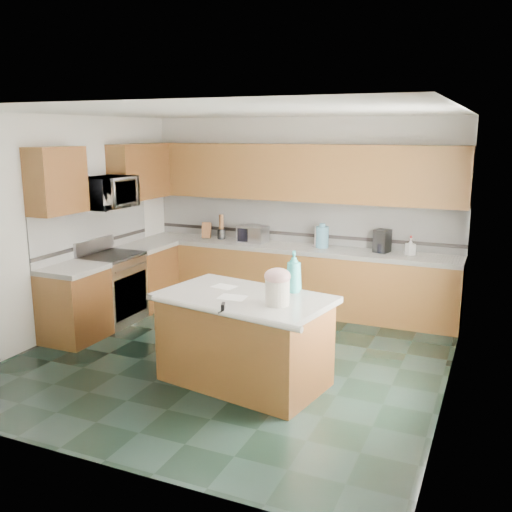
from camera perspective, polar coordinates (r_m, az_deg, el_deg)
The scene contains 52 objects.
floor at distance 6.55m, azimuth -2.47°, elevation -10.11°, with size 4.60×4.60×0.00m, color black.
ceiling at distance 6.06m, azimuth -2.71°, elevation 14.22°, with size 4.60×4.60×0.00m, color white.
wall_back at distance 8.28m, azimuth 4.51°, elevation 4.32°, with size 4.60×0.04×2.70m, color white.
wall_front at distance 4.26m, azimuth -16.46°, elevation -3.86°, with size 4.60×0.04×2.70m, color white.
wall_left at distance 7.46m, azimuth -18.81°, elevation 2.82°, with size 0.04×4.60×2.70m, color white.
wall_right at distance 5.56m, azimuth 19.42°, elevation -0.31°, with size 0.04×4.60×2.70m, color white.
back_base_cab at distance 8.16m, azimuth 3.67°, elevation -2.37°, with size 4.60×0.60×0.86m, color black.
back_countertop at distance 8.06m, azimuth 3.71°, elevation 0.80°, with size 4.60×0.64×0.06m, color white.
back_upper_cab at distance 8.04m, azimuth 4.15°, elevation 8.32°, with size 4.60×0.33×0.78m, color black.
back_backsplash at distance 8.27m, azimuth 4.42°, elevation 3.51°, with size 4.60×0.02×0.63m, color silver.
back_accent_band at distance 8.29m, azimuth 4.39°, elevation 2.17°, with size 4.60×0.01×0.05m, color black.
left_base_cab_rear at distance 8.44m, azimuth -10.90°, elevation -2.07°, with size 0.60×0.82×0.86m, color black.
left_counter_rear at distance 8.34m, azimuth -11.03°, elevation 0.99°, with size 0.64×0.82×0.06m, color white.
left_base_cab_front at distance 7.28m, azimuth -17.70°, elevation -4.77°, with size 0.60×0.72×0.86m, color black.
left_counter_front at distance 7.17m, azimuth -17.94°, elevation -1.25°, with size 0.64×0.72×0.06m, color white.
left_backsplash at distance 7.87m, azimuth -15.91°, elevation 2.62°, with size 0.02×2.30×0.63m, color silver.
left_accent_band at distance 7.90m, azimuth -15.79°, elevation 1.23°, with size 0.01×2.30×0.05m, color black.
left_upper_cab_rear at distance 8.39m, azimuth -11.57°, elevation 8.27°, with size 0.33×1.09×0.78m, color black.
left_upper_cab_front at distance 7.10m, azimuth -19.33°, elevation 7.13°, with size 0.33×0.72×0.78m, color black.
range_body at distance 7.83m, azimuth -14.16°, elevation -3.30°, with size 0.60×0.76×0.88m, color #B7B7BC.
range_oven_door at distance 7.67m, azimuth -12.42°, elevation -3.85°, with size 0.02×0.68×0.55m, color black.
range_cooktop at distance 7.72m, azimuth -14.34°, elevation -0.01°, with size 0.62×0.78×0.04m, color black.
range_handle at distance 7.55m, azimuth -12.37°, elevation -1.11°, with size 0.02×0.02×0.66m, color #B7B7BC.
range_backguard at distance 7.85m, azimuth -15.89°, elevation 1.01°, with size 0.06×0.76×0.18m, color #B7B7BC.
microwave at distance 7.59m, azimuth -14.67°, elevation 6.14°, with size 0.73×0.50×0.41m, color #B7B7BC.
island_base at distance 5.79m, azimuth -1.18°, elevation -8.61°, with size 1.57×0.90×0.86m, color black.
island_top at distance 5.64m, azimuth -1.20°, elevation -4.24°, with size 1.67×1.00×0.06m, color white.
island_bullnose at distance 5.21m, azimuth -3.51°, elevation -5.67°, with size 0.06×0.06×1.67m, color white.
treat_jar at distance 5.31m, azimuth 2.15°, elevation -3.66°, with size 0.23×0.23×0.24m, color white.
treat_jar_lid at distance 5.26m, azimuth 2.16°, elevation -2.03°, with size 0.25×0.25×0.15m, color #DCA2A2.
treat_jar_knob at distance 5.25m, azimuth 2.17°, elevation -1.49°, with size 0.03×0.03×0.08m, color tan.
treat_jar_knob_end_l at distance 5.27m, azimuth 1.75°, elevation -1.45°, with size 0.04×0.04×0.04m, color tan.
treat_jar_knob_end_r at distance 5.24m, azimuth 2.59°, elevation -1.53°, with size 0.04×0.04×0.04m, color tan.
soap_bottle_island at distance 5.71m, azimuth 3.80°, elevation -1.57°, with size 0.16×0.16×0.42m, color #38AFB0.
paper_sheet_a at distance 5.57m, azimuth -2.37°, elevation -4.14°, with size 0.27×0.20×0.00m, color white.
paper_sheet_b at distance 5.95m, azimuth -3.18°, elevation -3.07°, with size 0.24×0.18×0.00m, color white.
clamp_body at distance 5.21m, azimuth -3.31°, elevation -5.21°, with size 0.03×0.10×0.09m, color black.
clamp_handle at distance 5.17m, azimuth -3.60°, elevation -5.60°, with size 0.02×0.02×0.07m, color black.
knife_block at distance 8.64m, azimuth -4.97°, elevation 2.56°, with size 0.13×0.11×0.24m, color #472814.
utensil_crock at distance 8.57m, azimuth -3.48°, elevation 2.21°, with size 0.12×0.12×0.15m, color black.
utensil_bundle at distance 8.54m, azimuth -3.50°, elevation 3.43°, with size 0.07×0.07×0.22m, color #472814.
toaster_oven at distance 8.31m, azimuth -0.33°, elevation 2.21°, with size 0.41×0.28×0.23m, color #B7B7BC.
toaster_oven_door at distance 8.19m, azimuth -0.70°, elevation 2.06°, with size 0.37×0.01×0.19m, color black.
paper_towel at distance 8.01m, azimuth 6.33°, elevation 1.94°, with size 0.13×0.13×0.29m, color white.
paper_towel_base at distance 8.04m, azimuth 6.31°, elevation 0.99°, with size 0.19×0.19×0.01m, color #B7B7BC.
water_jug at distance 7.96m, azimuth 6.63°, elevation 1.89°, with size 0.18×0.18×0.30m, color #5E9FBD.
water_jug_neck at distance 7.93m, azimuth 6.66°, elevation 3.09°, with size 0.08×0.08×0.04m, color #5E9FBD.
coffee_maker at distance 7.78m, azimuth 12.52°, elevation 1.48°, with size 0.18×0.20×0.31m, color black.
coffee_carafe at distance 7.75m, azimuth 12.42°, elevation 0.77°, with size 0.13×0.13×0.13m, color black.
soap_bottle_back at distance 7.70m, azimuth 15.19°, elevation 0.92°, with size 0.10×0.10×0.23m, color white.
soap_back_cap at distance 7.67m, azimuth 15.24°, elevation 1.86°, with size 0.02×0.02×0.03m, color red.
window_light_proxy at distance 5.34m, azimuth 19.04°, elevation 0.86°, with size 0.02×1.40×1.10m, color white.
Camera 1 is at (2.67, -5.43, 2.50)m, focal length 40.00 mm.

